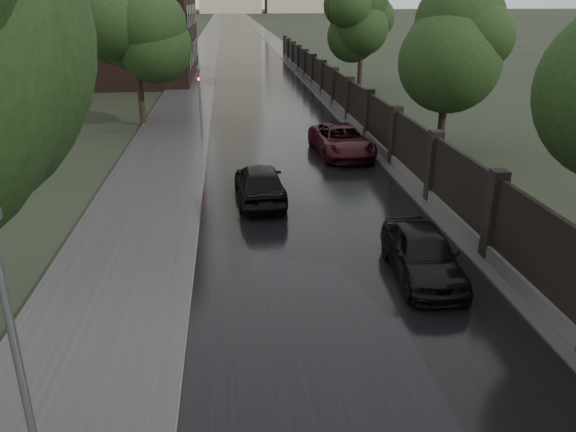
# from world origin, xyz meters

# --- Properties ---
(road) EXTENTS (8.00, 420.00, 0.02)m
(road) POSITION_xyz_m (0.00, 190.00, 0.01)
(road) COLOR black
(road) RESTS_ON ground
(sidewalk_left) EXTENTS (4.00, 420.00, 0.16)m
(sidewalk_left) POSITION_xyz_m (-6.00, 190.00, 0.08)
(sidewalk_left) COLOR #2D2D2D
(sidewalk_left) RESTS_ON ground
(verge_right) EXTENTS (3.00, 420.00, 0.08)m
(verge_right) POSITION_xyz_m (5.50, 190.00, 0.04)
(verge_right) COLOR #2D2D2D
(verge_right) RESTS_ON ground
(fence_right) EXTENTS (0.45, 75.72, 2.70)m
(fence_right) POSITION_xyz_m (4.60, 32.01, 1.01)
(fence_right) COLOR #383533
(fence_right) RESTS_ON ground
(tree_left_far) EXTENTS (4.25, 4.25, 7.39)m
(tree_left_far) POSITION_xyz_m (-8.00, 30.00, 5.24)
(tree_left_far) COLOR black
(tree_left_far) RESTS_ON ground
(tree_right_b) EXTENTS (4.08, 4.08, 7.01)m
(tree_right_b) POSITION_xyz_m (7.50, 22.00, 4.95)
(tree_right_b) COLOR black
(tree_right_b) RESTS_ON ground
(tree_right_c) EXTENTS (4.08, 4.08, 7.01)m
(tree_right_c) POSITION_xyz_m (7.50, 40.00, 4.95)
(tree_right_c) COLOR black
(tree_right_c) RESTS_ON ground
(lamp_post) EXTENTS (0.25, 0.12, 5.11)m
(lamp_post) POSITION_xyz_m (-5.40, 1.50, 2.67)
(lamp_post) COLOR #59595E
(lamp_post) RESTS_ON ground
(traffic_light) EXTENTS (0.16, 0.32, 4.00)m
(traffic_light) POSITION_xyz_m (-4.30, 24.99, 2.40)
(traffic_light) COLOR #59595E
(traffic_light) RESTS_ON ground
(hatchback_left) EXTENTS (1.93, 4.40, 1.48)m
(hatchback_left) POSITION_xyz_m (-1.80, 15.66, 0.74)
(hatchback_left) COLOR black
(hatchback_left) RESTS_ON ground
(car_right_near) EXTENTS (1.82, 4.17, 1.40)m
(car_right_near) POSITION_xyz_m (2.24, 9.07, 0.70)
(car_right_near) COLOR black
(car_right_near) RESTS_ON ground
(car_right_far) EXTENTS (2.75, 5.34, 1.44)m
(car_right_far) POSITION_xyz_m (2.52, 21.90, 0.72)
(car_right_far) COLOR black
(car_right_far) RESTS_ON ground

